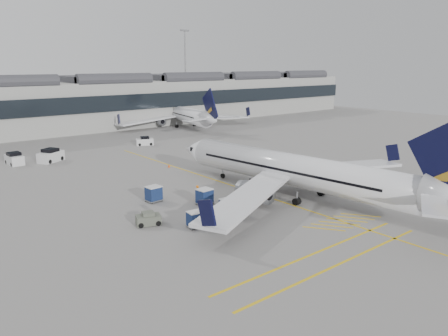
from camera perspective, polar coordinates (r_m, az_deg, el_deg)
ground at (r=42.60m, az=-0.53°, el=-7.45°), size 220.00×220.00×0.00m
terminal at (r=106.34m, az=-25.78°, el=7.25°), size 200.00×20.45×12.40m
apron_markings at (r=55.98m, az=1.06°, el=-2.30°), size 0.25×60.00×0.01m
airliner_main at (r=51.22m, az=9.55°, el=-0.40°), size 36.09×39.62×10.54m
airliner_far at (r=109.65m, az=-5.41°, el=7.01°), size 34.18×37.69×10.12m
belt_loader at (r=51.84m, az=4.25°, el=-2.93°), size 5.21×2.17×2.09m
baggage_cart_a at (r=45.01m, az=0.55°, el=-5.04°), size 1.69×1.40×1.73m
baggage_cart_b at (r=49.95m, az=-9.18°, el=-3.29°), size 1.82×1.54×1.79m
baggage_cart_c at (r=48.36m, az=-2.55°, el=-3.69°), size 1.83×1.55×1.79m
baggage_cart_d at (r=41.85m, az=-3.79°, el=-6.64°), size 1.63×1.39×1.58m
ramp_agent_a at (r=49.72m, az=-3.41°, el=-3.28°), size 0.79×0.73×1.80m
ramp_agent_b at (r=48.45m, az=2.29°, el=-3.87°), size 0.79×0.64×1.56m
pushback_tug at (r=43.09m, az=-9.86°, el=-6.60°), size 2.65×2.07×1.30m
safety_cone_nose at (r=66.17m, az=-7.20°, el=0.30°), size 0.37×0.37×0.52m
safety_cone_engine at (r=59.61m, az=6.49°, el=-1.14°), size 0.38×0.38×0.53m
service_van_left at (r=74.63m, az=-21.69°, el=1.49°), size 4.60×3.90×2.12m
service_van_mid at (r=74.87m, az=-25.71°, el=1.07°), size 2.11×3.84×1.91m
service_van_right at (r=85.02m, az=-10.31°, el=3.45°), size 3.56×2.67×1.64m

